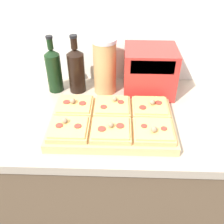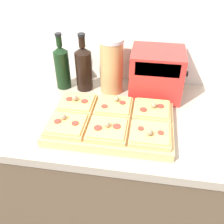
# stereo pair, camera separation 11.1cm
# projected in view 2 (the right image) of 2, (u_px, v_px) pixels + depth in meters

# --- Properties ---
(wall_back) EXTENTS (6.00, 0.06, 2.50)m
(wall_back) POSITION_uv_depth(u_px,v_px,m) (138.00, 21.00, 1.29)
(wall_back) COLOR silver
(wall_back) RESTS_ON ground_plane
(kitchen_counter) EXTENTS (2.63, 0.67, 0.94)m
(kitchen_counter) POSITION_uv_depth(u_px,v_px,m) (125.00, 181.00, 1.47)
(kitchen_counter) COLOR brown
(kitchen_counter) RESTS_ON ground_plane
(cutting_board) EXTENTS (0.52, 0.34, 0.04)m
(cutting_board) POSITION_uv_depth(u_px,v_px,m) (111.00, 123.00, 1.11)
(cutting_board) COLOR tan
(cutting_board) RESTS_ON kitchen_counter
(pizza_slice_back_left) EXTENTS (0.16, 0.15, 0.05)m
(pizza_slice_back_left) POSITION_uv_depth(u_px,v_px,m) (77.00, 103.00, 1.18)
(pizza_slice_back_left) COLOR tan
(pizza_slice_back_left) RESTS_ON cutting_board
(pizza_slice_back_center) EXTENTS (0.16, 0.15, 0.05)m
(pizza_slice_back_center) POSITION_uv_depth(u_px,v_px,m) (114.00, 106.00, 1.16)
(pizza_slice_back_center) COLOR tan
(pizza_slice_back_center) RESTS_ON cutting_board
(pizza_slice_back_right) EXTENTS (0.16, 0.15, 0.05)m
(pizza_slice_back_right) POSITION_uv_depth(u_px,v_px,m) (152.00, 110.00, 1.14)
(pizza_slice_back_right) COLOR tan
(pizza_slice_back_right) RESTS_ON cutting_board
(pizza_slice_front_left) EXTENTS (0.16, 0.15, 0.05)m
(pizza_slice_front_left) POSITION_uv_depth(u_px,v_px,m) (67.00, 125.00, 1.05)
(pizza_slice_front_left) COLOR tan
(pizza_slice_front_left) RESTS_ON cutting_board
(pizza_slice_front_center) EXTENTS (0.16, 0.15, 0.05)m
(pizza_slice_front_center) POSITION_uv_depth(u_px,v_px,m) (108.00, 130.00, 1.03)
(pizza_slice_front_center) COLOR tan
(pizza_slice_front_center) RESTS_ON cutting_board
(pizza_slice_front_right) EXTENTS (0.16, 0.15, 0.05)m
(pizza_slice_front_right) POSITION_uv_depth(u_px,v_px,m) (150.00, 134.00, 1.01)
(pizza_slice_front_right) COLOR tan
(pizza_slice_front_right) RESTS_ON cutting_board
(olive_oil_bottle) EXTENTS (0.08, 0.08, 0.29)m
(olive_oil_bottle) POSITION_uv_depth(u_px,v_px,m) (62.00, 66.00, 1.32)
(olive_oil_bottle) COLOR black
(olive_oil_bottle) RESTS_ON kitchen_counter
(wine_bottle) EXTENTS (0.08, 0.08, 0.29)m
(wine_bottle) POSITION_uv_depth(u_px,v_px,m) (84.00, 67.00, 1.31)
(wine_bottle) COLOR black
(wine_bottle) RESTS_ON kitchen_counter
(grain_jar_tall) EXTENTS (0.12, 0.12, 0.28)m
(grain_jar_tall) POSITION_uv_depth(u_px,v_px,m) (112.00, 66.00, 1.28)
(grain_jar_tall) COLOR #AD7F4C
(grain_jar_tall) RESTS_ON kitchen_counter
(toaster_oven) EXTENTS (0.27, 0.21, 0.23)m
(toaster_oven) POSITION_uv_depth(u_px,v_px,m) (156.00, 74.00, 1.26)
(toaster_oven) COLOR red
(toaster_oven) RESTS_ON kitchen_counter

